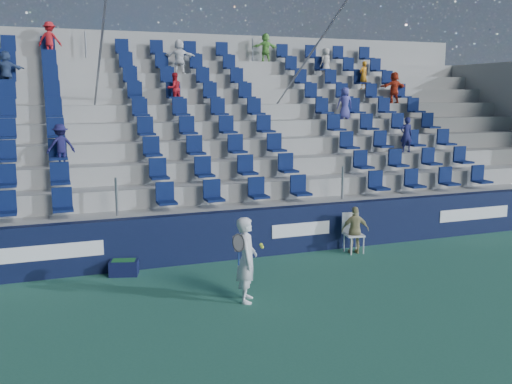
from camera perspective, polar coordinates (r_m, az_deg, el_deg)
ground at (r=11.58m, az=4.00°, el=-10.62°), size 70.00×70.00×0.00m
sponsor_wall at (r=14.20m, az=-1.24°, el=-4.20°), size 24.00×0.32×1.20m
grandstand at (r=18.76m, az=-6.43°, el=3.93°), size 24.00×8.17×6.63m
tennis_player at (r=11.17m, az=-0.95°, el=-6.77°), size 0.70×0.72×1.69m
line_judge_chair at (r=14.90m, az=9.59°, el=-3.74°), size 0.51×0.52×1.02m
line_judge at (r=14.77m, az=9.89°, el=-3.77°), size 0.76×0.47×1.21m
ball_bin at (r=13.27m, az=-13.07°, el=-7.30°), size 0.71×0.56×0.35m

